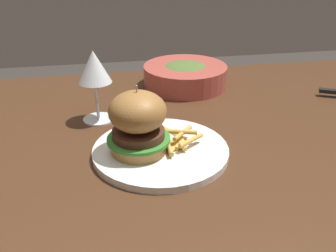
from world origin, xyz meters
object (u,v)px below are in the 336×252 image
at_px(burger_sandwich, 138,122).
at_px(soup_bowl, 185,75).
at_px(wine_glass, 94,70).
at_px(main_plate, 161,151).

bearing_deg(burger_sandwich, soup_bowl, 64.52).
xyz_separation_m(burger_sandwich, wine_glass, (-0.07, 0.18, 0.05)).
relative_size(burger_sandwich, soup_bowl, 0.56).
relative_size(main_plate, soup_bowl, 1.13).
bearing_deg(burger_sandwich, wine_glass, 112.25).
bearing_deg(burger_sandwich, main_plate, 3.42).
xyz_separation_m(burger_sandwich, soup_bowl, (0.17, 0.36, -0.04)).
bearing_deg(soup_bowl, burger_sandwich, -115.48).
height_order(burger_sandwich, wine_glass, wine_glass).
bearing_deg(main_plate, wine_glass, 123.15).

